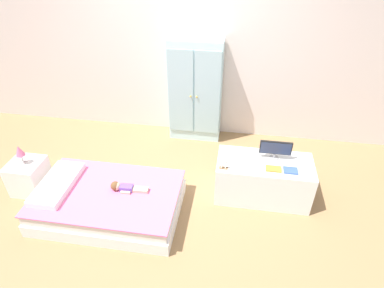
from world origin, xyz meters
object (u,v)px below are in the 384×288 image
(tv_stand, at_px, (263,179))
(rocking_horse_toy, at_px, (224,165))
(table_lamp, at_px, (20,152))
(tv_monitor, at_px, (276,149))
(book_blue, at_px, (291,171))
(nightstand, at_px, (29,176))
(wardrobe, at_px, (195,91))
(bed, at_px, (109,202))
(book_orange, at_px, (273,169))
(doll, at_px, (122,187))

(tv_stand, bearing_deg, rocking_horse_toy, -158.05)
(table_lamp, height_order, tv_stand, table_lamp)
(tv_monitor, distance_m, book_blue, 0.28)
(nightstand, relative_size, wardrobe, 0.27)
(rocking_horse_toy, bearing_deg, wardrobe, 110.99)
(nightstand, height_order, book_blue, book_blue)
(nightstand, relative_size, book_blue, 2.66)
(wardrobe, bearing_deg, rocking_horse_toy, -69.01)
(nightstand, bearing_deg, tv_monitor, 8.32)
(bed, bearing_deg, book_orange, 13.20)
(nightstand, bearing_deg, book_orange, 4.28)
(doll, relative_size, tv_monitor, 1.18)
(book_blue, bearing_deg, table_lamp, -175.98)
(wardrobe, relative_size, tv_monitor, 4.18)
(table_lamp, height_order, wardrobe, wardrobe)
(bed, relative_size, tv_monitor, 4.42)
(tv_stand, bearing_deg, wardrobe, 129.65)
(nightstand, bearing_deg, tv_stand, 6.80)
(nightstand, distance_m, rocking_horse_toy, 2.21)
(bed, relative_size, tv_stand, 1.46)
(tv_stand, xyz_separation_m, book_blue, (0.25, -0.11, 0.24))
(doll, distance_m, tv_stand, 1.51)
(tv_monitor, bearing_deg, doll, -160.83)
(tv_stand, height_order, rocking_horse_toy, rocking_horse_toy)
(book_orange, bearing_deg, table_lamp, -175.72)
(nightstand, bearing_deg, wardrobe, 39.89)
(bed, height_order, table_lamp, table_lamp)
(nightstand, bearing_deg, bed, -10.61)
(wardrobe, distance_m, book_blue, 1.69)
(doll, relative_size, wardrobe, 0.28)
(nightstand, height_order, tv_monitor, tv_monitor)
(tv_stand, xyz_separation_m, book_orange, (0.08, -0.11, 0.24))
(bed, distance_m, book_orange, 1.74)
(bed, xyz_separation_m, nightstand, (-1.02, 0.19, 0.05))
(nightstand, distance_m, book_blue, 2.87)
(book_blue, bearing_deg, wardrobe, 133.73)
(nightstand, height_order, wardrobe, wardrobe)
(nightstand, xyz_separation_m, tv_monitor, (2.70, 0.39, 0.41))
(bed, distance_m, book_blue, 1.91)
(bed, distance_m, nightstand, 1.03)
(table_lamp, distance_m, book_blue, 2.86)
(doll, distance_m, book_orange, 1.56)
(bed, distance_m, tv_monitor, 1.84)
(book_orange, bearing_deg, tv_stand, 124.56)
(tv_stand, bearing_deg, tv_monitor, 42.66)
(tv_stand, relative_size, book_blue, 7.06)
(rocking_horse_toy, xyz_separation_m, book_blue, (0.67, 0.06, -0.04))
(rocking_horse_toy, relative_size, book_orange, 0.68)
(nightstand, bearing_deg, book_blue, 4.02)
(table_lamp, relative_size, tv_monitor, 0.68)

